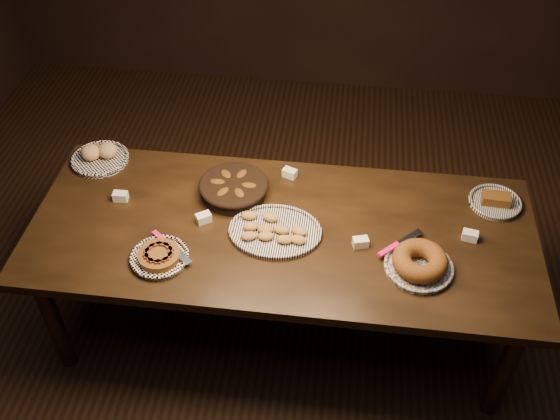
# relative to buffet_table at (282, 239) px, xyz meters

# --- Properties ---
(ground) EXTENTS (5.00, 5.00, 0.00)m
(ground) POSITION_rel_buffet_table_xyz_m (0.00, 0.00, -0.68)
(ground) COLOR black
(ground) RESTS_ON ground
(buffet_table) EXTENTS (2.40, 1.00, 0.75)m
(buffet_table) POSITION_rel_buffet_table_xyz_m (0.00, 0.00, 0.00)
(buffet_table) COLOR black
(buffet_table) RESTS_ON ground
(apple_tart_plate) EXTENTS (0.29, 0.28, 0.05)m
(apple_tart_plate) POSITION_rel_buffet_table_xyz_m (-0.52, -0.26, 0.09)
(apple_tart_plate) COLOR white
(apple_tart_plate) RESTS_ON buffet_table
(madeleine_platter) EXTENTS (0.44, 0.35, 0.05)m
(madeleine_platter) POSITION_rel_buffet_table_xyz_m (-0.03, -0.04, 0.09)
(madeleine_platter) COLOR black
(madeleine_platter) RESTS_ON buffet_table
(bundt_cake_plate) EXTENTS (0.34, 0.38, 0.10)m
(bundt_cake_plate) POSITION_rel_buffet_table_xyz_m (0.63, -0.18, 0.11)
(bundt_cake_plate) COLOR black
(bundt_cake_plate) RESTS_ON buffet_table
(croissant_basket) EXTENTS (0.34, 0.34, 0.09)m
(croissant_basket) POSITION_rel_buffet_table_xyz_m (-0.27, 0.20, 0.12)
(croissant_basket) COLOR black
(croissant_basket) RESTS_ON buffet_table
(bread_roll_plate) EXTENTS (0.30, 0.30, 0.09)m
(bread_roll_plate) POSITION_rel_buffet_table_xyz_m (-1.02, 0.39, 0.10)
(bread_roll_plate) COLOR white
(bread_roll_plate) RESTS_ON buffet_table
(loaf_plate) EXTENTS (0.26, 0.26, 0.06)m
(loaf_plate) POSITION_rel_buffet_table_xyz_m (1.02, 0.30, 0.09)
(loaf_plate) COLOR black
(loaf_plate) RESTS_ON buffet_table
(tent_cards) EXTENTS (1.76, 0.51, 0.04)m
(tent_cards) POSITION_rel_buffet_table_xyz_m (0.01, 0.09, 0.10)
(tent_cards) COLOR white
(tent_cards) RESTS_ON buffet_table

